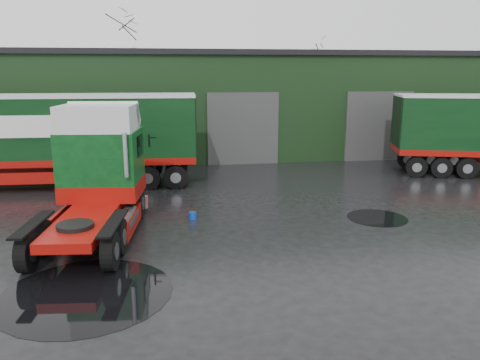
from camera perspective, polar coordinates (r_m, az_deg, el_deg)
name	(u,v)px	position (r m, az deg, el deg)	size (l,w,h in m)	color
ground	(248,263)	(13.00, 0.99, -10.07)	(100.00, 100.00, 0.00)	black
warehouse	(230,101)	(32.10, -1.28, 9.58)	(32.40, 12.40, 6.30)	black
hero_tractor	(88,176)	(14.81, -18.06, 0.49)	(2.80, 6.60, 4.10)	#0B4016
trailer_left	(47,141)	(22.69, -22.49, 4.42)	(2.75, 13.43, 4.17)	silver
wash_bucket	(193,216)	(16.71, -5.80, -4.34)	(0.28, 0.28, 0.26)	#0836BE
tree_back_a	(122,76)	(41.99, -14.21, 12.20)	(4.40, 4.40, 9.50)	black
tree_back_b	(304,87)	(43.49, 7.75, 11.17)	(4.40, 4.40, 7.50)	black
puddle_0	(86,293)	(11.92, -18.23, -13.00)	(4.07, 4.07, 0.01)	black
puddle_1	(377,218)	(17.50, 16.37, -4.45)	(2.13, 2.13, 0.01)	black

